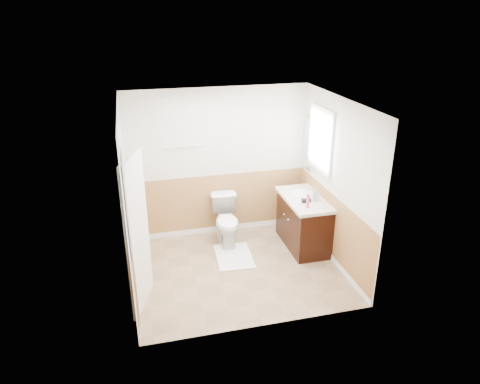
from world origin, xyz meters
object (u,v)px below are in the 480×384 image
object	(u,v)px
vanity_cabinet	(303,223)
soap_dispenser	(316,195)
bath_mat	(234,256)
toilet	(227,221)
lotion_bottle	(308,201)

from	to	relation	value
vanity_cabinet	soap_dispenser	world-z (taller)	soap_dispenser
vanity_cabinet	bath_mat	bearing A→B (deg)	-175.71
toilet	soap_dispenser	bearing A→B (deg)	-19.29
vanity_cabinet	soap_dispenser	bearing A→B (deg)	-48.47
toilet	soap_dispenser	world-z (taller)	soap_dispenser
vanity_cabinet	toilet	bearing A→B (deg)	160.81
lotion_bottle	toilet	bearing A→B (deg)	144.91
vanity_cabinet	soap_dispenser	xyz separation A→B (m)	(0.12, -0.14, 0.55)
lotion_bottle	vanity_cabinet	bearing A→B (deg)	74.00
bath_mat	soap_dispenser	distance (m)	1.61
bath_mat	lotion_bottle	size ratio (longest dim) A/B	3.64
bath_mat	vanity_cabinet	bearing A→B (deg)	4.29
lotion_bottle	soap_dispenser	distance (m)	0.31
bath_mat	toilet	bearing A→B (deg)	90.00
toilet	vanity_cabinet	size ratio (longest dim) A/B	0.71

